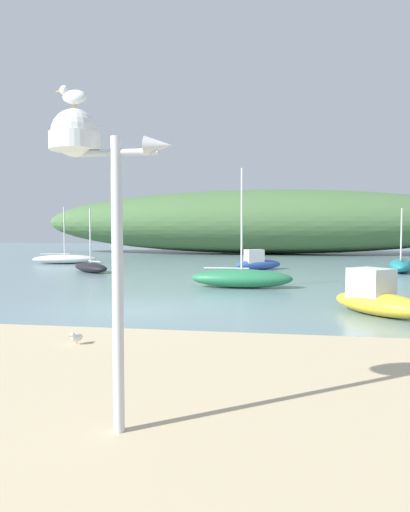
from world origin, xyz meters
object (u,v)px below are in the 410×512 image
sailboat_far_left (65,259)px  motorboat_near_shore (377,298)px  mast_structure (88,165)px  seagull_on_radar (73,96)px  motorboat_by_sandbar (257,262)px  sailboat_far_right (401,265)px  seagull_mid_strand (76,337)px  sailboat_centre_water (241,278)px  sailboat_west_reach (91,267)px

sailboat_far_left → motorboat_near_shore: size_ratio=1.48×
mast_structure → seagull_on_radar: seagull_on_radar is taller
seagull_on_radar → motorboat_by_sandbar: bearing=88.6°
sailboat_far_left → motorboat_by_sandbar: sailboat_far_left is taller
seagull_on_radar → sailboat_far_right: size_ratio=0.09×
seagull_on_radar → sailboat_far_right: (8.31, 22.71, -3.39)m
sailboat_far_right → motorboat_near_shore: size_ratio=1.29×
motorboat_by_sandbar → seagull_mid_strand: 19.46m
motorboat_by_sandbar → sailboat_far_right: (7.75, -0.21, -0.06)m
sailboat_centre_water → motorboat_near_shore: 6.91m
motorboat_by_sandbar → sailboat_far_right: 7.75m
sailboat_far_right → seagull_mid_strand: 21.56m
sailboat_far_left → seagull_mid_strand: 24.56m
seagull_on_radar → sailboat_centre_water: size_ratio=0.07×
sailboat_far_left → sailboat_centre_water: sailboat_centre_water is taller
mast_structure → seagull_on_radar: size_ratio=9.74×
motorboat_by_sandbar → sailboat_west_reach: 9.31m
seagull_on_radar → motorboat_by_sandbar: (0.56, 22.93, -3.33)m
sailboat_centre_water → seagull_mid_strand: bearing=-101.0°
motorboat_by_sandbar → seagull_mid_strand: (-2.22, -19.33, -0.09)m
mast_structure → seagull_mid_strand: 4.84m
sailboat_far_left → sailboat_centre_water: size_ratio=0.93×
sailboat_centre_water → motorboat_by_sandbar: bearing=89.2°
mast_structure → seagull_on_radar: 0.74m
sailboat_west_reach → sailboat_far_right: 16.79m
mast_structure → motorboat_near_shore: bearing=63.2°
motorboat_near_shore → sailboat_far_left: bearing=135.8°
mast_structure → sailboat_far_right: bearing=70.2°
motorboat_by_sandbar → sailboat_centre_water: size_ratio=0.61×
sailboat_far_left → sailboat_centre_water: (12.96, -11.24, 0.08)m
motorboat_by_sandbar → seagull_on_radar: bearing=-91.4°
sailboat_centre_water → motorboat_near_shore: bearing=-52.3°
sailboat_centre_water → sailboat_far_right: size_ratio=1.23×
motorboat_by_sandbar → motorboat_near_shore: bearing=-73.7°
sailboat_far_left → sailboat_west_reach: (4.28, -5.77, -0.04)m
sailboat_far_left → sailboat_west_reach: bearing=-53.4°
motorboat_near_shore → seagull_mid_strand: (-6.32, -5.33, -0.12)m
mast_structure → motorboat_near_shore: size_ratio=1.14×
sailboat_far_right → mast_structure: bearing=-109.8°
sailboat_far_left → sailboat_west_reach: 7.19m
motorboat_by_sandbar → motorboat_near_shore: motorboat_near_shore is taller
motorboat_near_shore → motorboat_by_sandbar: bearing=106.3°
mast_structure → sailboat_far_right: mast_structure is taller
sailboat_far_left → sailboat_west_reach: sailboat_far_left is taller
motorboat_near_shore → seagull_on_radar: bearing=-117.6°
seagull_on_radar → seagull_mid_strand: bearing=114.7°
sailboat_west_reach → motorboat_near_shore: sailboat_west_reach is taller
mast_structure → motorboat_by_sandbar: 23.08m
motorboat_by_sandbar → sailboat_centre_water: (-0.12, -8.53, -0.03)m
seagull_on_radar → sailboat_centre_water: bearing=88.2°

